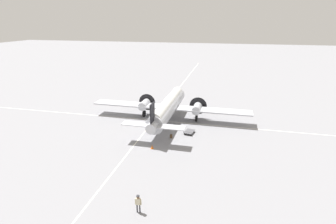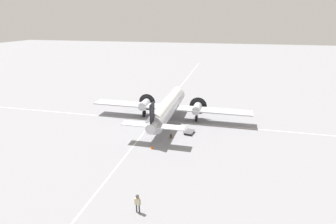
# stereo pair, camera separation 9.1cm
# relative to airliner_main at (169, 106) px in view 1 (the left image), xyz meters

# --- Properties ---
(ground_plane) EXTENTS (300.00, 300.00, 0.00)m
(ground_plane) POSITION_rel_airliner_main_xyz_m (-0.00, -0.39, -2.45)
(ground_plane) COLOR gray
(apron_line_eastwest) EXTENTS (120.00, 0.16, 0.01)m
(apron_line_eastwest) POSITION_rel_airliner_main_xyz_m (-0.00, -0.44, -2.44)
(apron_line_eastwest) COLOR silver
(apron_line_eastwest) RESTS_ON ground_plane
(apron_line_northsouth) EXTENTS (0.16, 120.00, 0.01)m
(apron_line_northsouth) POSITION_rel_airliner_main_xyz_m (-2.36, -0.39, -2.44)
(apron_line_northsouth) COLOR silver
(apron_line_northsouth) RESTS_ON ground_plane
(airliner_main) EXTENTS (25.55, 18.15, 5.56)m
(airliner_main) POSITION_rel_airliner_main_xyz_m (0.00, 0.00, 0.00)
(airliner_main) COLOR silver
(airliner_main) RESTS_ON ground_plane
(crew_foreground) EXTENTS (0.56, 0.30, 1.65)m
(crew_foreground) POSITION_rel_airliner_main_xyz_m (2.30, -21.15, -1.41)
(crew_foreground) COLOR #2D2D33
(crew_foreground) RESTS_ON ground_plane
(suitcase_near_door) EXTENTS (0.34, 0.13, 0.56)m
(suitcase_near_door) POSITION_rel_airliner_main_xyz_m (1.82, -6.31, -2.18)
(suitcase_near_door) COLOR #47331E
(suitcase_near_door) RESTS_ON ground_plane
(baggage_cart) EXTENTS (1.48, 1.96, 0.56)m
(baggage_cart) POSITION_rel_airliner_main_xyz_m (3.98, -4.21, -2.17)
(baggage_cart) COLOR #56565B
(baggage_cart) RESTS_ON ground_plane
(traffic_cone) EXTENTS (0.36, 0.36, 0.47)m
(traffic_cone) POSITION_rel_airliner_main_xyz_m (0.16, -9.88, -2.23)
(traffic_cone) COLOR orange
(traffic_cone) RESTS_ON ground_plane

